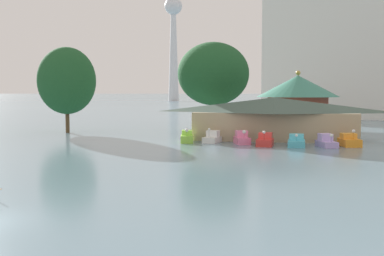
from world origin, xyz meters
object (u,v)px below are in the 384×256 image
object	(u,v)px
pedal_boat_pink	(242,138)
boathouse	(274,118)
pedal_boat_white	(212,138)
green_roof_pavilion	(298,98)
pedal_boat_orange	(349,141)
shoreline_tree_mid	(213,74)
background_building_block	(329,52)
pedal_boat_red	(265,141)
pedal_boat_cyan	(296,142)
pedal_boat_lavender	(326,142)
shoreline_tree_tall_left	(67,81)
pedal_boat_lime	(187,137)
distant_broadcast_tower	(173,12)

from	to	relation	value
pedal_boat_pink	boathouse	xyz separation A→B (m)	(3.27, 4.89, 2.01)
boathouse	pedal_boat_white	bearing A→B (deg)	-145.72
pedal_boat_white	green_roof_pavilion	world-z (taller)	green_roof_pavilion
pedal_boat_orange	pedal_boat_pink	bearing A→B (deg)	-104.53
pedal_boat_pink	shoreline_tree_mid	xyz separation A→B (m)	(-5.09, 13.26, 7.35)
pedal_boat_pink	shoreline_tree_mid	size ratio (longest dim) A/B	0.25
pedal_boat_white	background_building_block	size ratio (longest dim) A/B	0.09
pedal_boat_pink	pedal_boat_red	bearing A→B (deg)	42.99
pedal_boat_pink	pedal_boat_cyan	bearing A→B (deg)	57.19
pedal_boat_lavender	shoreline_tree_tall_left	distance (m)	35.20
pedal_boat_cyan	pedal_boat_lavender	xyz separation A→B (m)	(2.95, 0.38, 0.02)
boathouse	background_building_block	xyz separation A→B (m)	(9.71, 48.45, 10.96)
pedal_boat_lime	distant_broadcast_tower	world-z (taller)	distant_broadcast_tower
pedal_boat_red	background_building_block	world-z (taller)	background_building_block
pedal_boat_lavender	shoreline_tree_tall_left	bearing A→B (deg)	-125.20
pedal_boat_orange	distant_broadcast_tower	distance (m)	229.73
pedal_boat_orange	distant_broadcast_tower	bearing A→B (deg)	-175.21
pedal_boat_red	pedal_boat_cyan	size ratio (longest dim) A/B	0.99
boathouse	background_building_block	size ratio (longest dim) A/B	0.72
pedal_boat_pink	distant_broadcast_tower	world-z (taller)	distant_broadcast_tower
pedal_boat_pink	pedal_boat_lavender	xyz separation A→B (m)	(8.61, -1.25, -0.04)
pedal_boat_lavender	green_roof_pavilion	distance (m)	23.09
pedal_boat_red	pedal_boat_orange	size ratio (longest dim) A/B	0.96
shoreline_tree_mid	pedal_boat_white	bearing A→B (deg)	-81.87
pedal_boat_lime	shoreline_tree_mid	distance (m)	15.03
pedal_boat_orange	green_roof_pavilion	world-z (taller)	green_roof_pavilion
green_roof_pavilion	background_building_block	world-z (taller)	background_building_block
pedal_boat_lime	pedal_boat_orange	size ratio (longest dim) A/B	1.03
boathouse	shoreline_tree_mid	xyz separation A→B (m)	(-8.36, 8.38, 5.34)
green_roof_pavilion	shoreline_tree_mid	size ratio (longest dim) A/B	0.99
green_roof_pavilion	distant_broadcast_tower	world-z (taller)	distant_broadcast_tower
pedal_boat_orange	shoreline_tree_mid	xyz separation A→B (m)	(-16.04, 13.57, 7.37)
pedal_boat_orange	distant_broadcast_tower	xyz separation A→B (m)	(-68.30, 214.00, 48.14)
shoreline_tree_tall_left	distant_broadcast_tower	world-z (taller)	distant_broadcast_tower
pedal_boat_white	shoreline_tree_tall_left	size ratio (longest dim) A/B	0.22
distant_broadcast_tower	boathouse	bearing A→B (deg)	-73.81
pedal_boat_cyan	pedal_boat_orange	bearing A→B (deg)	105.57
pedal_boat_white	pedal_boat_pink	bearing A→B (deg)	94.27
boathouse	background_building_block	distance (m)	50.62
pedal_boat_orange	shoreline_tree_tall_left	size ratio (longest dim) A/B	0.26
distant_broadcast_tower	pedal_boat_red	bearing A→B (deg)	-74.45
pedal_boat_lime	pedal_boat_pink	xyz separation A→B (m)	(6.03, -0.19, 0.01)
shoreline_tree_tall_left	background_building_block	distance (m)	58.05
green_roof_pavilion	background_building_block	distance (m)	33.91
pedal_boat_white	distant_broadcast_tower	world-z (taller)	distant_broadcast_tower
pedal_boat_orange	background_building_block	world-z (taller)	background_building_block
boathouse	distant_broadcast_tower	size ratio (longest dim) A/B	0.16
pedal_boat_pink	pedal_boat_orange	xyz separation A→B (m)	(10.95, -0.31, -0.02)
pedal_boat_red	background_building_block	bearing A→B (deg)	172.38
pedal_boat_pink	pedal_boat_cyan	xyz separation A→B (m)	(5.67, -1.64, -0.06)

